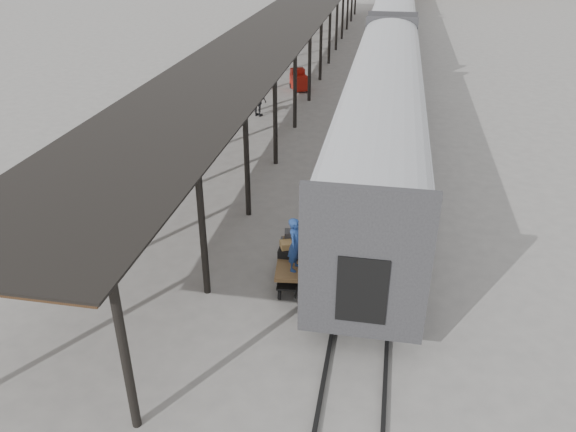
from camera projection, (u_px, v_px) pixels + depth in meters
The scene contains 9 objects.
ground at pixel (267, 260), 18.07m from camera, with size 160.00×160.00×0.00m, color slate.
train at pixel (394, 16), 45.63m from camera, with size 3.45×76.01×4.01m.
canopy at pixel (293, 15), 37.57m from camera, with size 4.90×64.30×4.15m.
rails at pixel (391, 49), 47.05m from camera, with size 1.54×150.00×0.12m.
baggage_cart at pixel (299, 263), 16.75m from camera, with size 1.50×2.52×0.86m.
suitcase_stack at pixel (296, 245), 16.87m from camera, with size 1.20×1.21×0.59m.
luggage_tug at pixel (299, 81), 35.73m from camera, with size 1.41×1.70×1.30m.
porter at pixel (295, 244), 15.71m from camera, with size 0.59×0.39×1.63m, color navy.
pedestrian at pixel (258, 101), 30.86m from camera, with size 1.02×0.42×1.74m, color black.
Camera 1 is at (3.46, -14.90, 9.75)m, focal length 35.00 mm.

